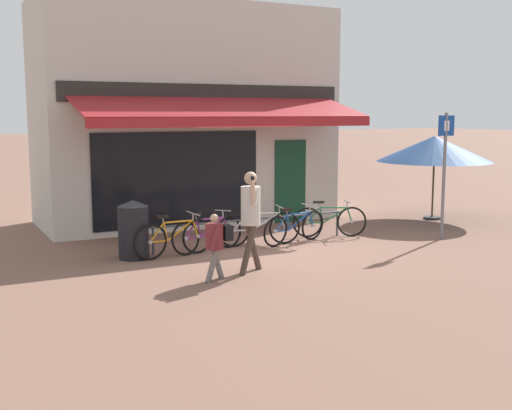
% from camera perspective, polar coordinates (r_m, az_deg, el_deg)
% --- Properties ---
extents(ground_plane, '(160.00, 160.00, 0.00)m').
position_cam_1_polar(ground_plane, '(13.37, 1.30, -3.82)').
color(ground_plane, brown).
extents(shop_front, '(7.40, 4.80, 5.44)m').
position_cam_1_polar(shop_front, '(16.73, -6.18, 7.92)').
color(shop_front, beige).
rests_on(shop_front, ground_plane).
extents(bike_rack_rail, '(4.47, 0.04, 0.57)m').
position_cam_1_polar(bike_rack_rail, '(13.58, -0.37, -1.54)').
color(bike_rack_rail, '#47494F').
rests_on(bike_rack_rail, ground_plane).
extents(bicycle_orange, '(1.74, 0.52, 0.85)m').
position_cam_1_polar(bicycle_orange, '(12.55, -7.27, -2.90)').
color(bicycle_orange, black).
rests_on(bicycle_orange, ground_plane).
extents(bicycle_purple, '(1.73, 0.66, 0.82)m').
position_cam_1_polar(bicycle_purple, '(13.00, -4.35, -2.55)').
color(bicycle_purple, black).
rests_on(bicycle_purple, ground_plane).
extents(bicycle_silver, '(1.79, 0.56, 0.84)m').
position_cam_1_polar(bicycle_silver, '(13.52, 0.29, -2.05)').
color(bicycle_silver, black).
rests_on(bicycle_silver, ground_plane).
extents(bicycle_blue, '(1.76, 0.58, 0.82)m').
position_cam_1_polar(bicycle_blue, '(13.75, 3.43, -1.97)').
color(bicycle_blue, black).
rests_on(bicycle_blue, ground_plane).
extents(bicycle_green, '(1.59, 0.73, 0.82)m').
position_cam_1_polar(bicycle_green, '(14.56, 6.55, -1.40)').
color(bicycle_green, black).
rests_on(bicycle_green, ground_plane).
extents(pedestrian_adult, '(0.58, 0.61, 1.79)m').
position_cam_1_polar(pedestrian_adult, '(11.15, -0.48, -0.46)').
color(pedestrian_adult, '#47382D').
rests_on(pedestrian_adult, ground_plane).
extents(pedestrian_child, '(0.50, 0.48, 1.14)m').
position_cam_1_polar(pedestrian_child, '(10.69, -3.56, -3.08)').
color(pedestrian_child, slate).
rests_on(pedestrian_child, ground_plane).
extents(litter_bin, '(0.60, 0.60, 1.13)m').
position_cam_1_polar(litter_bin, '(12.51, -10.85, -2.14)').
color(litter_bin, black).
rests_on(litter_bin, ground_plane).
extents(parking_sign, '(0.44, 0.07, 2.79)m').
position_cam_1_polar(parking_sign, '(14.65, 16.41, 3.57)').
color(parking_sign, slate).
rests_on(parking_sign, ground_plane).
extents(cafe_parasol, '(2.99, 2.99, 2.19)m').
position_cam_1_polar(cafe_parasol, '(17.40, 15.59, 4.82)').
color(cafe_parasol, '#4C3D2D').
rests_on(cafe_parasol, ground_plane).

